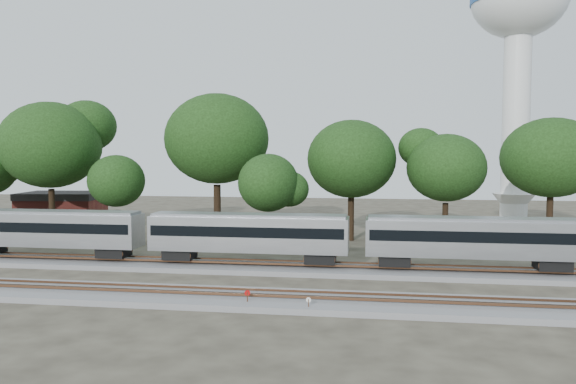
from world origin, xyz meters
name	(u,v)px	position (x,y,z in m)	size (l,w,h in m)	color
ground	(233,286)	(0.00, 0.00, 0.00)	(160.00, 160.00, 0.00)	#383328
track_far	(251,267)	(0.00, 6.00, 0.21)	(160.00, 5.00, 0.73)	slate
track_near	(218,298)	(0.00, -4.00, 0.21)	(160.00, 5.00, 0.73)	slate
train	(250,233)	(-0.02, 6.00, 3.06)	(85.22, 2.93, 4.32)	#BABDC2
switch_stand_red	(247,297)	(2.26, -5.30, 0.71)	(0.34, 0.18, 1.12)	#512D19
switch_stand_white	(308,303)	(6.14, -5.93, 0.62)	(0.31, 0.06, 0.97)	#512D19
switch_lever	(281,310)	(4.50, -5.96, 0.15)	(0.50, 0.30, 0.30)	#512D19
water_tower	(519,26)	(30.10, 45.76, 27.39)	(13.35, 13.35, 36.97)	silver
brick_building	(62,210)	(-28.96, 26.95, 2.33)	(10.32, 7.83, 4.62)	maroon
tree_1	(50,145)	(-25.10, 18.36, 10.42)	(10.61, 10.61, 14.95)	black
tree_2	(117,181)	(-16.61, 16.55, 6.63)	(6.76, 6.76, 9.53)	black
tree_3	(217,139)	(-7.37, 22.27, 11.14)	(11.33, 11.33, 15.98)	black
tree_4	(268,183)	(-0.30, 15.75, 6.61)	(6.74, 6.74, 9.51)	black
tree_5	(351,159)	(7.60, 22.66, 8.92)	(9.08, 9.08, 12.80)	black
tree_6	(446,168)	(17.49, 21.66, 8.01)	(8.16, 8.16, 11.51)	black
tree_7	(551,158)	(29.51, 27.21, 9.05)	(9.21, 9.21, 12.99)	black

